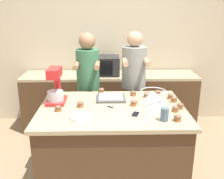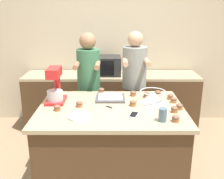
{
  "view_description": "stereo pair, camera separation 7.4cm",
  "coord_description": "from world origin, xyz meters",
  "px_view_note": "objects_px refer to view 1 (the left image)",
  "views": [
    {
      "loc": [
        -0.06,
        -2.56,
        1.97
      ],
      "look_at": [
        0.0,
        0.05,
        1.13
      ],
      "focal_mm": 42.0,
      "sensor_mm": 36.0,
      "label": 1
    },
    {
      "loc": [
        0.01,
        -2.56,
        1.97
      ],
      "look_at": [
        0.0,
        0.05,
        1.13
      ],
      "focal_mm": 42.0,
      "sensor_mm": 36.0,
      "label": 2
    }
  ],
  "objects_px": {
    "mixing_bowl": "(153,96)",
    "cupcake_4": "(133,93)",
    "cell_phone": "(135,115)",
    "drinking_glass": "(165,114)",
    "baking_tray": "(111,98)",
    "cupcake_10": "(177,118)",
    "cupcake_9": "(158,93)",
    "cupcake_3": "(180,106)",
    "stand_mixer": "(56,87)",
    "small_plate": "(81,117)",
    "microwave_oven": "(105,66)",
    "knife": "(115,108)",
    "cupcake_6": "(80,104)",
    "cupcake_8": "(134,103)",
    "person_left": "(88,90)",
    "cupcake_1": "(101,90)",
    "cupcake_7": "(170,96)",
    "cupcake_2": "(174,99)",
    "person_right": "(133,90)",
    "cupcake_11": "(147,94)",
    "cupcake_0": "(175,109)",
    "cupcake_5": "(58,108)"
  },
  "relations": [
    {
      "from": "mixing_bowl",
      "to": "cupcake_4",
      "type": "xyz_separation_m",
      "value": [
        -0.2,
        0.23,
        -0.04
      ]
    },
    {
      "from": "cupcake_10",
      "to": "cupcake_7",
      "type": "bearing_deg",
      "value": 82.49
    },
    {
      "from": "cell_phone",
      "to": "drinking_glass",
      "type": "distance_m",
      "value": 0.29
    },
    {
      "from": "cell_phone",
      "to": "cupcake_1",
      "type": "xyz_separation_m",
      "value": [
        -0.34,
        0.69,
        0.03
      ]
    },
    {
      "from": "person_left",
      "to": "baking_tray",
      "type": "height_order",
      "value": "person_left"
    },
    {
      "from": "microwave_oven",
      "to": "cupcake_9",
      "type": "height_order",
      "value": "microwave_oven"
    },
    {
      "from": "cupcake_2",
      "to": "cupcake_10",
      "type": "relative_size",
      "value": 1.0
    },
    {
      "from": "drinking_glass",
      "to": "cupcake_2",
      "type": "distance_m",
      "value": 0.53
    },
    {
      "from": "cupcake_0",
      "to": "person_left",
      "type": "bearing_deg",
      "value": 135.34
    },
    {
      "from": "drinking_glass",
      "to": "cupcake_9",
      "type": "xyz_separation_m",
      "value": [
        0.08,
        0.72,
        -0.03
      ]
    },
    {
      "from": "cupcake_6",
      "to": "cupcake_1",
      "type": "bearing_deg",
      "value": 64.92
    },
    {
      "from": "cupcake_8",
      "to": "cupcake_5",
      "type": "bearing_deg",
      "value": -170.33
    },
    {
      "from": "person_left",
      "to": "cupcake_11",
      "type": "xyz_separation_m",
      "value": [
        0.71,
        -0.47,
        0.1
      ]
    },
    {
      "from": "drinking_glass",
      "to": "cupcake_1",
      "type": "relative_size",
      "value": 1.8
    },
    {
      "from": "cell_phone",
      "to": "cupcake_1",
      "type": "height_order",
      "value": "cupcake_1"
    },
    {
      "from": "cupcake_0",
      "to": "cupcake_3",
      "type": "relative_size",
      "value": 1.0
    },
    {
      "from": "small_plate",
      "to": "cupcake_11",
      "type": "distance_m",
      "value": 0.92
    },
    {
      "from": "person_left",
      "to": "cell_phone",
      "type": "xyz_separation_m",
      "value": [
        0.52,
        -1.0,
        0.07
      ]
    },
    {
      "from": "baking_tray",
      "to": "cupcake_10",
      "type": "xyz_separation_m",
      "value": [
        0.6,
        -0.61,
        0.01
      ]
    },
    {
      "from": "cupcake_8",
      "to": "cupcake_10",
      "type": "bearing_deg",
      "value": -47.52
    },
    {
      "from": "microwave_oven",
      "to": "knife",
      "type": "height_order",
      "value": "microwave_oven"
    },
    {
      "from": "stand_mixer",
      "to": "cupcake_6",
      "type": "distance_m",
      "value": 0.35
    },
    {
      "from": "person_left",
      "to": "small_plate",
      "type": "height_order",
      "value": "person_left"
    },
    {
      "from": "cupcake_9",
      "to": "stand_mixer",
      "type": "bearing_deg",
      "value": -169.92
    },
    {
      "from": "person_right",
      "to": "cupcake_11",
      "type": "distance_m",
      "value": 0.5
    },
    {
      "from": "cupcake_9",
      "to": "cupcake_3",
      "type": "bearing_deg",
      "value": -70.85
    },
    {
      "from": "stand_mixer",
      "to": "cupcake_6",
      "type": "xyz_separation_m",
      "value": [
        0.28,
        -0.15,
        -0.14
      ]
    },
    {
      "from": "cupcake_6",
      "to": "cupcake_8",
      "type": "xyz_separation_m",
      "value": [
        0.57,
        0.02,
        0.0
      ]
    },
    {
      "from": "mixing_bowl",
      "to": "cupcake_6",
      "type": "bearing_deg",
      "value": -171.96
    },
    {
      "from": "baking_tray",
      "to": "cupcake_0",
      "type": "relative_size",
      "value": 4.65
    },
    {
      "from": "small_plate",
      "to": "knife",
      "type": "xyz_separation_m",
      "value": [
        0.33,
        0.22,
        -0.01
      ]
    },
    {
      "from": "cupcake_10",
      "to": "baking_tray",
      "type": "bearing_deg",
      "value": 134.96
    },
    {
      "from": "cupcake_8",
      "to": "cupcake_7",
      "type": "bearing_deg",
      "value": 25.34
    },
    {
      "from": "cupcake_0",
      "to": "cupcake_3",
      "type": "height_order",
      "value": "same"
    },
    {
      "from": "cupcake_6",
      "to": "cupcake_11",
      "type": "bearing_deg",
      "value": 21.88
    },
    {
      "from": "cupcake_1",
      "to": "cupcake_5",
      "type": "distance_m",
      "value": 0.71
    },
    {
      "from": "cell_phone",
      "to": "cupcake_2",
      "type": "xyz_separation_m",
      "value": [
        0.47,
        0.35,
        0.03
      ]
    },
    {
      "from": "cupcake_1",
      "to": "cupcake_7",
      "type": "xyz_separation_m",
      "value": [
        0.8,
        -0.23,
        0.0
      ]
    },
    {
      "from": "mixing_bowl",
      "to": "cupcake_7",
      "type": "distance_m",
      "value": 0.26
    },
    {
      "from": "cupcake_2",
      "to": "cupcake_7",
      "type": "relative_size",
      "value": 1.0
    },
    {
      "from": "cupcake_6",
      "to": "cupcake_9",
      "type": "relative_size",
      "value": 1.0
    },
    {
      "from": "cell_phone",
      "to": "cupcake_2",
      "type": "bearing_deg",
      "value": 36.96
    },
    {
      "from": "microwave_oven",
      "to": "cupcake_10",
      "type": "relative_size",
      "value": 6.31
    },
    {
      "from": "cupcake_8",
      "to": "cell_phone",
      "type": "bearing_deg",
      "value": -91.98
    },
    {
      "from": "stand_mixer",
      "to": "small_plate",
      "type": "bearing_deg",
      "value": -54.56
    },
    {
      "from": "microwave_oven",
      "to": "cupcake_6",
      "type": "distance_m",
      "value": 1.55
    },
    {
      "from": "small_plate",
      "to": "cupcake_6",
      "type": "distance_m",
      "value": 0.28
    },
    {
      "from": "cupcake_3",
      "to": "cupcake_10",
      "type": "height_order",
      "value": "same"
    },
    {
      "from": "stand_mixer",
      "to": "cupcake_2",
      "type": "xyz_separation_m",
      "value": [
        1.3,
        -0.03,
        -0.14
      ]
    },
    {
      "from": "cupcake_3",
      "to": "cupcake_7",
      "type": "height_order",
      "value": "same"
    }
  ]
}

